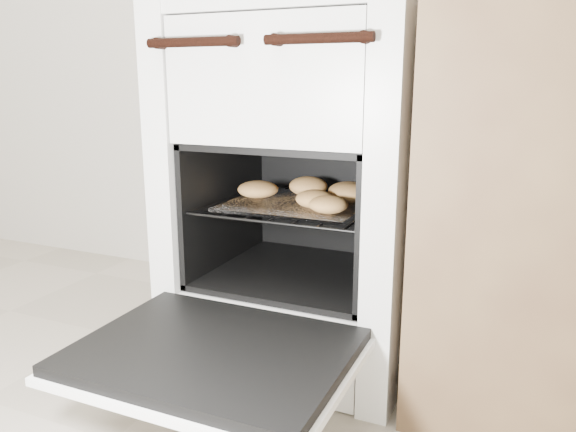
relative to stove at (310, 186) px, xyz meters
The scene contains 5 objects.
stove is the anchor object (origin of this frame).
oven_door 0.50m from the stove, 90.00° to the right, with size 0.48×0.37×0.03m.
oven_rack 0.07m from the stove, 90.00° to the right, with size 0.38×0.37×0.01m.
foil_sheet 0.08m from the stove, 90.00° to the right, with size 0.30×0.26×0.01m, color white.
baked_rolls 0.05m from the stove, 63.97° to the right, with size 0.34×0.25×0.04m.
Camera 1 is at (0.65, 0.01, 0.64)m, focal length 35.00 mm.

